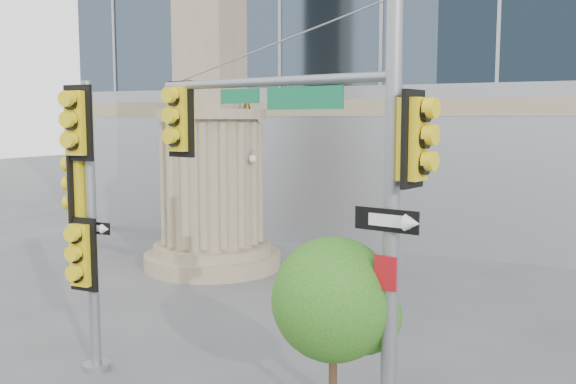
% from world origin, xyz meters
% --- Properties ---
extents(monument, '(4.40, 4.40, 16.60)m').
position_xyz_m(monument, '(-6.00, 9.00, 5.52)').
color(monument, gray).
rests_on(monument, ground).
extents(main_signal_pole, '(4.95, 1.42, 6.46)m').
position_xyz_m(main_signal_pole, '(1.27, 0.55, 4.00)').
color(main_signal_pole, slate).
rests_on(main_signal_pole, ground).
extents(secondary_signal_pole, '(0.94, 0.70, 5.49)m').
position_xyz_m(secondary_signal_pole, '(-3.54, 0.63, 3.23)').
color(secondary_signal_pole, slate).
rests_on(secondary_signal_pole, ground).
extents(street_tree, '(1.95, 1.90, 3.03)m').
position_xyz_m(street_tree, '(1.54, 0.47, 2.00)').
color(street_tree, gray).
rests_on(street_tree, ground).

